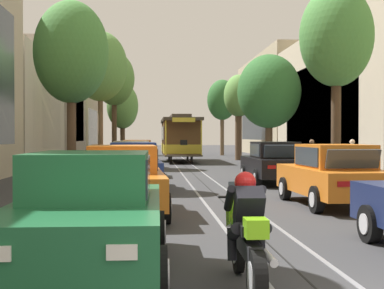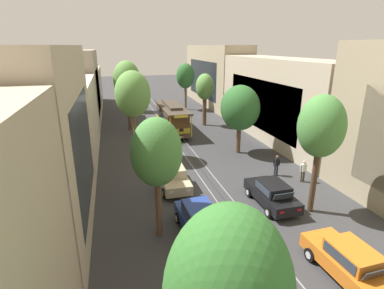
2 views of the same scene
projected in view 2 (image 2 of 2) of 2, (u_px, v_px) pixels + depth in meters
name	position (u px, v px, depth m)	size (l,w,h in m)	color
ground_plane	(194.00, 160.00, 26.71)	(160.00, 160.00, 0.00)	#38383A
trolley_track_rails	(183.00, 145.00, 30.55)	(1.14, 69.93, 0.01)	gray
building_facade_left	(61.00, 117.00, 24.31)	(5.45, 61.63, 9.65)	#BCAD93
building_facade_right	(290.00, 97.00, 30.16)	(5.64, 61.63, 9.96)	tan
parked_car_blue_mid_left	(200.00, 220.00, 15.98)	(2.12, 4.41, 1.58)	#233D93
parked_car_beige_fourth_left	(173.00, 177.00, 21.25)	(2.04, 4.38, 1.58)	#C1B28E
parked_car_orange_fifth_left	(159.00, 148.00, 27.28)	(2.00, 4.36, 1.58)	orange
parked_car_orange_second_right	(349.00, 262.00, 12.91)	(2.10, 4.40, 1.58)	orange
parked_car_black_mid_right	(272.00, 193.00, 18.88)	(2.02, 4.37, 1.58)	black
street_tree_kerb_left_second	(157.00, 153.00, 14.68)	(2.54, 2.42, 6.43)	brown
street_tree_kerb_left_mid	(133.00, 94.00, 25.42)	(3.02, 3.31, 7.70)	brown
street_tree_kerb_left_fourth	(127.00, 79.00, 34.29)	(3.01, 3.17, 8.04)	#4C3826
street_tree_kerb_left_far	(123.00, 81.00, 44.96)	(2.98, 2.72, 6.82)	#4C3826
street_tree_kerb_right_second	(321.00, 127.00, 16.79)	(2.60, 2.61, 7.14)	#4C3826
street_tree_kerb_right_mid	(240.00, 108.00, 27.14)	(3.50, 3.84, 6.32)	brown
street_tree_kerb_right_fourth	(205.00, 88.00, 36.81)	(2.22, 2.42, 6.42)	brown
street_tree_kerb_right_far	(185.00, 76.00, 46.03)	(2.81, 2.75, 7.09)	brown
cable_car_trolley	(172.00, 117.00, 35.09)	(2.60, 9.14, 3.28)	brown
pedestrian_on_left_pavement	(303.00, 170.00, 22.10)	(0.55, 0.29, 1.66)	#4C4233
pedestrian_on_right_pavement	(277.00, 164.00, 23.19)	(0.55, 0.41, 1.64)	#282D38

